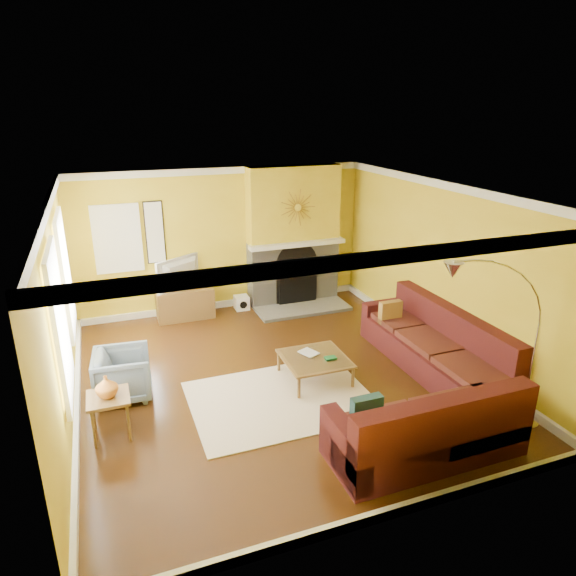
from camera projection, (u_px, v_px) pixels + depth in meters
name	position (u px, v px, depth m)	size (l,w,h in m)	color
floor	(276.00, 377.00, 7.54)	(5.50, 6.00, 0.02)	#542F11
ceiling	(274.00, 191.00, 6.62)	(5.50, 6.00, 0.02)	white
wall_back	(223.00, 240.00, 9.73)	(5.50, 0.02, 2.70)	yellow
wall_front	(390.00, 401.00, 4.43)	(5.50, 0.02, 2.70)	yellow
wall_left	(59.00, 318.00, 6.17)	(0.02, 6.00, 2.70)	yellow
wall_right	(442.00, 269.00, 7.99)	(0.02, 6.00, 2.70)	yellow
baseboard	(276.00, 373.00, 7.52)	(5.50, 6.00, 0.12)	white
crown_molding	(274.00, 197.00, 6.65)	(5.50, 6.00, 0.12)	white
window_left_near	(64.00, 274.00, 7.28)	(0.06, 1.22, 1.72)	white
window_left_far	(58.00, 325.00, 5.60)	(0.06, 1.22, 1.72)	white
window_back	(117.00, 239.00, 8.99)	(0.82, 0.06, 1.22)	white
wall_art	(155.00, 233.00, 9.20)	(0.34, 0.04, 1.14)	white
fireplace	(293.00, 236.00, 10.00)	(1.80, 0.40, 2.70)	gray
mantel	(298.00, 244.00, 9.82)	(1.92, 0.22, 0.08)	white
hearth	(303.00, 309.00, 9.96)	(1.80, 0.70, 0.06)	gray
sunburst	(298.00, 208.00, 9.59)	(0.70, 0.04, 0.70)	olive
rug	(281.00, 399.00, 6.94)	(2.40, 1.80, 0.02)	beige
sectional_sofa	(389.00, 362.00, 7.00)	(2.86, 3.54, 0.90)	#4E191A
coffee_table	(315.00, 368.00, 7.40)	(0.91, 0.91, 0.36)	white
media_console	(185.00, 303.00, 9.53)	(1.03, 0.47, 0.57)	brown
tv	(183.00, 274.00, 9.34)	(1.02, 0.13, 0.59)	black
subwoofer	(242.00, 303.00, 9.99)	(0.26, 0.26, 0.26)	white
armchair	(123.00, 375.00, 6.91)	(0.72, 0.74, 0.67)	slate
side_table	(111.00, 416.00, 6.11)	(0.49, 0.49, 0.53)	brown
vase	(107.00, 386.00, 5.97)	(0.26, 0.26, 0.27)	orange
book	(304.00, 355.00, 7.37)	(0.20, 0.27, 0.03)	white
arc_lamp	(495.00, 351.00, 5.85)	(1.42, 0.36, 2.24)	silver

